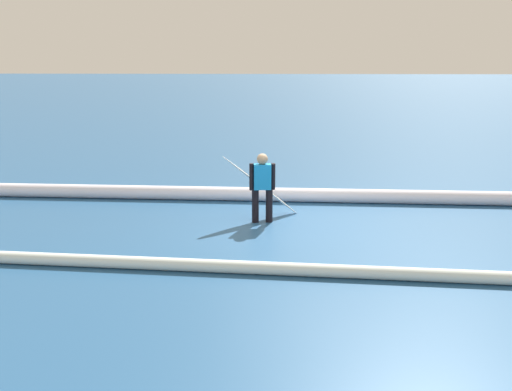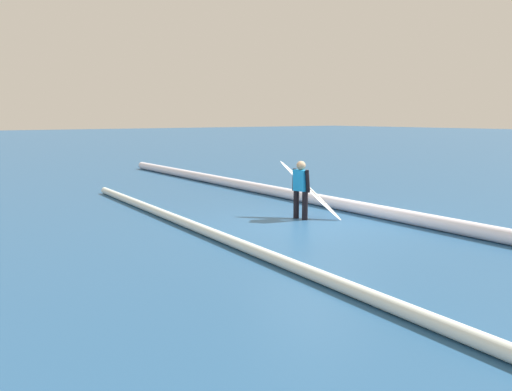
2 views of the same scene
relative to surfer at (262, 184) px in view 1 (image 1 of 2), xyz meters
The scene contains 5 objects.
ground_plane 1.00m from the surfer, 164.83° to the left, with size 184.84×184.84×0.00m, color #265482.
surfer is the anchor object (origin of this frame).
surfboard 0.36m from the surfer, 83.51° to the right, with size 1.64×0.89×1.38m.
wave_crest_foreground 2.74m from the surfer, 40.04° to the right, with size 0.32×0.32×23.33m, color white.
wave_crest_midground 3.17m from the surfer, 113.55° to the left, with size 0.20×0.20×16.38m, color white.
Camera 1 is at (0.27, 10.54, 3.28)m, focal length 38.72 mm.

